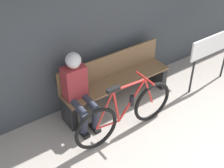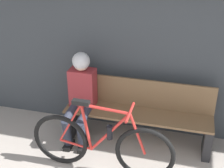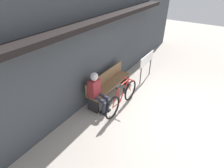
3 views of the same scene
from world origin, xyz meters
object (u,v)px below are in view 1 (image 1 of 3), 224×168
Objects in this scene: person_seated at (78,86)px; signboard at (213,47)px; park_bench_near at (115,81)px; bicycle at (126,113)px.

person_seated is 1.15× the size of signboard.
person_seated reaches higher than signboard.
bicycle is (-0.31, -0.69, -0.05)m from park_bench_near.
signboard is (1.68, -0.55, 0.35)m from park_bench_near.
signboard is (1.99, 0.14, 0.40)m from bicycle.
person_seated is at bearing 169.66° from signboard.
park_bench_near is 1.80× the size of signboard.
person_seated reaches higher than park_bench_near.
bicycle reaches higher than park_bench_near.
signboard reaches higher than bicycle.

